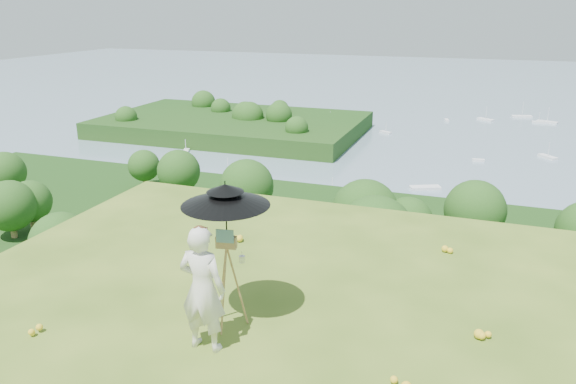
% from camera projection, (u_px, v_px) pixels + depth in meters
% --- Properties ---
extents(shoreline_tier, '(170.00, 28.00, 8.00)m').
position_uv_depth(shoreline_tier, '(460.00, 288.00, 84.48)').
color(shoreline_tier, slate).
rests_on(shoreline_tier, bay_water).
extents(bay_water, '(700.00, 700.00, 0.00)m').
position_uv_depth(bay_water, '(486.00, 104.00, 231.24)').
color(bay_water, '#7592A7').
rests_on(bay_water, ground).
extents(peninsula, '(90.00, 60.00, 12.00)m').
position_uv_depth(peninsula, '(232.00, 117.00, 177.82)').
color(peninsula, '#0F370F').
rests_on(peninsula, bay_water).
extents(slope_trees, '(110.00, 50.00, 6.00)m').
position_uv_depth(slope_trees, '(452.00, 277.00, 42.14)').
color(slope_trees, '#1E4E17').
rests_on(slope_trees, forest_slope).
extents(harbor_town, '(110.00, 22.00, 5.00)m').
position_uv_depth(harbor_town, '(464.00, 249.00, 82.44)').
color(harbor_town, silver).
rests_on(harbor_town, shoreline_tier).
extents(moored_boats, '(140.00, 140.00, 0.70)m').
position_uv_depth(moored_boats, '(435.00, 143.00, 164.58)').
color(moored_boats, white).
rests_on(moored_boats, bay_water).
extents(painter, '(0.64, 0.43, 1.75)m').
position_uv_depth(painter, '(202.00, 289.00, 7.24)').
color(painter, silver).
rests_on(painter, ground).
extents(field_easel, '(0.66, 0.66, 1.50)m').
position_uv_depth(field_easel, '(228.00, 278.00, 7.81)').
color(field_easel, '#9E6F42').
rests_on(field_easel, ground).
extents(sun_umbrella, '(1.21, 1.21, 0.92)m').
position_uv_depth(sun_umbrella, '(226.00, 214.00, 7.54)').
color(sun_umbrella, black).
rests_on(sun_umbrella, field_easel).
extents(painter_cap, '(0.21, 0.24, 0.10)m').
position_uv_depth(painter_cap, '(199.00, 230.00, 6.98)').
color(painter_cap, pink).
rests_on(painter_cap, painter).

